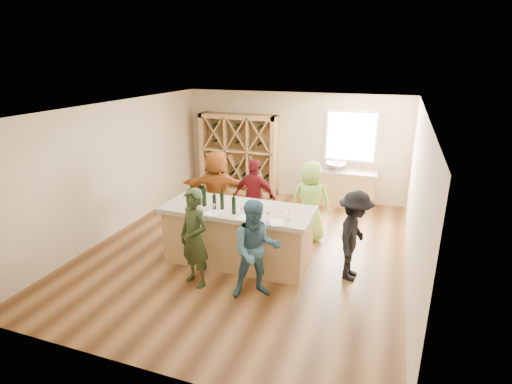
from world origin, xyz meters
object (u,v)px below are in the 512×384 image
(person_near_left, at_px, (194,238))
(person_near_right, at_px, (256,250))
(person_far_mid, at_px, (255,197))
(person_far_left, at_px, (217,189))
(person_server, at_px, (354,236))
(wine_bottle_e, at_px, (222,201))
(wine_bottle_f, at_px, (234,206))
(wine_bottle_c, at_px, (204,197))
(sink, at_px, (336,166))
(tasting_counter_base, at_px, (238,237))
(wine_bottle_a, at_px, (192,198))
(wine_bottle_d, at_px, (214,202))
(person_far_right, at_px, (310,201))
(wine_bottle_b, at_px, (196,202))
(wine_rack, at_px, (239,154))

(person_near_left, relative_size, person_near_right, 1.04)
(person_far_mid, bearing_deg, person_far_left, 4.04)
(person_near_right, distance_m, person_server, 1.74)
(wine_bottle_e, distance_m, wine_bottle_f, 0.32)
(wine_bottle_c, distance_m, person_server, 2.72)
(sink, relative_size, tasting_counter_base, 0.21)
(wine_bottle_a, distance_m, wine_bottle_c, 0.23)
(wine_bottle_c, height_order, wine_bottle_d, wine_bottle_c)
(sink, bearing_deg, person_far_left, -132.87)
(wine_bottle_a, height_order, person_far_left, person_far_left)
(sink, relative_size, person_far_right, 0.32)
(tasting_counter_base, bearing_deg, person_near_left, -111.50)
(person_server, bearing_deg, tasting_counter_base, 99.30)
(person_far_mid, bearing_deg, sink, -112.51)
(sink, xyz_separation_m, person_far_right, (-0.14, -2.33, -0.17))
(wine_bottle_b, height_order, wine_bottle_d, wine_bottle_d)
(sink, relative_size, wine_bottle_c, 1.63)
(person_server, relative_size, person_far_left, 0.89)
(person_near_left, height_order, person_far_right, person_near_left)
(person_near_left, bearing_deg, person_server, 46.42)
(wine_bottle_c, height_order, person_near_left, person_near_left)
(tasting_counter_base, xyz_separation_m, wine_bottle_c, (-0.61, -0.12, 0.75))
(wine_bottle_a, height_order, wine_bottle_d, wine_bottle_a)
(wine_bottle_b, distance_m, person_near_right, 1.58)
(wine_bottle_b, height_order, person_far_mid, person_far_mid)
(wine_bottle_a, distance_m, wine_bottle_f, 0.88)
(wine_bottle_a, relative_size, person_far_right, 0.18)
(wine_rack, height_order, person_far_right, wine_rack)
(person_far_right, xyz_separation_m, person_far_left, (-2.08, -0.06, 0.05))
(wine_bottle_e, bearing_deg, wine_bottle_f, -26.75)
(wine_bottle_e, height_order, person_far_left, person_far_left)
(tasting_counter_base, distance_m, wine_bottle_e, 0.78)
(person_near_right, bearing_deg, wine_bottle_a, 127.34)
(wine_bottle_e, distance_m, person_near_left, 0.91)
(wine_bottle_e, height_order, person_near_left, person_near_left)
(wine_bottle_a, bearing_deg, wine_bottle_f, -6.75)
(wine_rack, distance_m, person_server, 5.16)
(wine_rack, distance_m, wine_bottle_c, 4.04)
(person_far_mid, bearing_deg, person_near_right, 116.23)
(person_far_left, bearing_deg, wine_bottle_e, 107.49)
(wine_bottle_a, xyz_separation_m, wine_bottle_b, (0.14, -0.10, -0.02))
(tasting_counter_base, height_order, wine_bottle_c, wine_bottle_c)
(tasting_counter_base, distance_m, wine_bottle_a, 1.12)
(person_near_right, height_order, wine_bottle_f, person_near_right)
(wine_bottle_a, distance_m, person_far_right, 2.49)
(wine_bottle_c, distance_m, person_near_left, 0.96)
(tasting_counter_base, distance_m, person_near_left, 1.09)
(person_far_right, bearing_deg, sink, -100.76)
(wine_bottle_e, relative_size, person_near_left, 0.17)
(wine_rack, xyz_separation_m, wine_bottle_c, (0.91, -3.93, 0.15))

